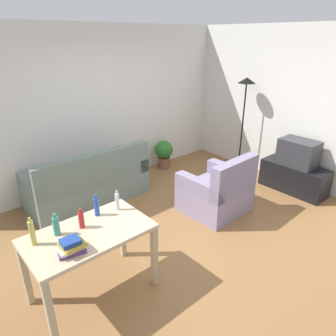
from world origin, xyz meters
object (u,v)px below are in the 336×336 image
object	(u,v)px
desk	(90,241)
bottle_tall	(56,226)
bottle_red	(81,220)
tv	(298,153)
torchiere_lamp	(245,100)
book_stack	(72,246)
couch	(89,185)
armchair	(218,192)
tv_stand	(294,178)
bottle_blue	(97,206)
potted_plant	(164,152)
bottle_clear	(117,201)
bottle_squat	(32,233)

from	to	relation	value
desk	bottle_tall	distance (m)	0.35
bottle_tall	bottle_red	distance (m)	0.24
tv	torchiere_lamp	distance (m)	1.37
tv	book_stack	world-z (taller)	tv
couch	armchair	size ratio (longest dim) A/B	1.99
tv_stand	desk	bearing A→B (deg)	88.02
bottle_red	bottle_blue	bearing A→B (deg)	25.22
bottle_tall	potted_plant	bearing A→B (deg)	33.65
tv_stand	bottle_clear	distance (m)	3.39
tv	armchair	bearing A→B (deg)	75.27
couch	desk	xyz separation A→B (m)	(-0.88, -1.79, 0.34)
bottle_red	book_stack	bearing A→B (deg)	-128.81
bottle_clear	bottle_tall	bearing A→B (deg)	-178.38
bottle_blue	bottle_clear	size ratio (longest dim) A/B	1.04
potted_plant	bottle_blue	size ratio (longest dim) A/B	2.36
bottle_clear	couch	bearing A→B (deg)	74.86
tv_stand	torchiere_lamp	size ratio (longest dim) A/B	0.61
bottle_squat	bottle_clear	bearing A→B (deg)	2.05
desk	bottle_tall	world-z (taller)	bottle_tall
bottle_red	torchiere_lamp	bearing A→B (deg)	13.86
book_stack	bottle_squat	bearing A→B (deg)	123.60
torchiere_lamp	desk	distance (m)	3.98
potted_plant	bottle_squat	bearing A→B (deg)	-148.05
couch	bottle_blue	bearing A→B (deg)	67.24
bottle_blue	bottle_clear	xyz separation A→B (m)	(0.22, -0.04, -0.00)
bottle_clear	book_stack	world-z (taller)	bottle_clear
potted_plant	armchair	xyz separation A→B (m)	(-0.46, -1.83, -0.01)
tv_stand	bottle_tall	bearing A→B (deg)	85.95
tv_stand	bottle_clear	world-z (taller)	bottle_clear
desk	potted_plant	world-z (taller)	desk
bottle_red	tv	bearing A→B (deg)	-3.65
potted_plant	bottle_tall	world-z (taller)	bottle_tall
tv	bottle_red	world-z (taller)	bottle_red
torchiere_lamp	bottle_tall	size ratio (longest dim) A/B	7.96
desk	bottle_red	size ratio (longest dim) A/B	5.78
bottle_red	couch	bearing A→B (deg)	62.22
potted_plant	bottle_red	xyz separation A→B (m)	(-2.70, -2.00, 0.52)
bottle_tall	bottle_clear	xyz separation A→B (m)	(0.68, 0.02, 0.00)
tv	armchair	xyz separation A→B (m)	(-1.53, 0.40, -0.38)
bottle_red	bottle_clear	world-z (taller)	bottle_clear
couch	potted_plant	distance (m)	1.84
tv_stand	bottle_squat	xyz separation A→B (m)	(-4.22, 0.27, 0.65)
torchiere_lamp	bottle_red	bearing A→B (deg)	-166.14
book_stack	bottle_tall	bearing A→B (deg)	89.37
bottle_tall	bottle_red	xyz separation A→B (m)	(0.23, -0.04, -0.01)
tv_stand	bottle_blue	world-z (taller)	bottle_blue
couch	book_stack	size ratio (longest dim) A/B	7.35
bottle_squat	bottle_red	xyz separation A→B (m)	(0.45, -0.03, -0.04)
tv	torchiere_lamp	size ratio (longest dim) A/B	0.33
tv	bottle_tall	size ratio (longest dim) A/B	2.64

